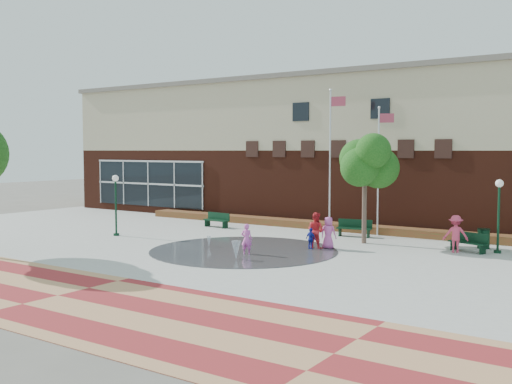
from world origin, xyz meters
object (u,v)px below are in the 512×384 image
Objects in this scene: trash_can at (484,239)px; child_splash at (247,239)px; bench_left at (216,223)px; flagpole_right at (379,164)px; flagpole_left at (331,153)px.

child_splash reaches higher than trash_can.
child_splash is at bearing -137.96° from trash_can.
flagpole_right is at bearing 19.34° from bench_left.
flagpole_right is 5.03× the size of child_splash.
flagpole_right is at bearing 166.50° from trash_can.
flagpole_right reaches higher than bench_left.
bench_left is 9.34m from child_splash.
flagpole_right is (2.50, 0.65, -0.54)m from flagpole_left.
trash_can is (14.81, 0.82, 0.20)m from bench_left.
child_splash is (-8.12, -7.32, 0.20)m from trash_can.
flagpole_left is at bearing 18.91° from bench_left.
trash_can is (5.68, -1.36, -3.33)m from flagpole_right.
flagpole_left reaches higher than bench_left.
bench_left is 1.87× the size of trash_can.
flagpole_left is at bearing -102.86° from child_splash.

